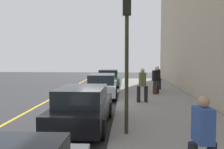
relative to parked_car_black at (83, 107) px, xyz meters
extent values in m
plane|color=#333335|center=(5.70, -0.09, -0.76)|extent=(56.00, 56.00, 0.00)
cube|color=gray|center=(5.70, -3.39, -0.68)|extent=(28.00, 4.60, 0.15)
cube|color=gold|center=(5.70, 3.11, -0.75)|extent=(28.00, 0.14, 0.01)
cylinder|color=black|center=(1.51, 0.83, -0.44)|extent=(0.64, 0.22, 0.64)
cylinder|color=black|center=(1.50, -0.85, -0.44)|extent=(0.64, 0.22, 0.64)
cylinder|color=black|center=(-1.37, 0.85, -0.44)|extent=(0.64, 0.22, 0.64)
cylinder|color=black|center=(-1.38, -0.83, -0.44)|extent=(0.64, 0.22, 0.64)
cube|color=black|center=(0.07, 0.00, -0.17)|extent=(4.66, 1.83, 0.64)
cube|color=black|center=(-0.17, 0.00, 0.45)|extent=(2.43, 1.62, 0.60)
cylinder|color=black|center=(8.42, 0.87, -0.44)|extent=(0.65, 0.24, 0.64)
cylinder|color=black|center=(8.47, -0.81, -0.44)|extent=(0.65, 0.24, 0.64)
cylinder|color=black|center=(5.55, 0.78, -0.44)|extent=(0.65, 0.24, 0.64)
cylinder|color=black|center=(5.60, -0.90, -0.44)|extent=(0.65, 0.24, 0.64)
cube|color=white|center=(7.01, -0.02, -0.17)|extent=(4.69, 1.94, 0.64)
cube|color=black|center=(6.78, -0.02, 0.45)|extent=(2.46, 1.67, 0.60)
cylinder|color=black|center=(14.34, 0.87, -0.44)|extent=(0.64, 0.23, 0.64)
cylinder|color=black|center=(14.37, -0.81, -0.44)|extent=(0.64, 0.23, 0.64)
cylinder|color=black|center=(11.59, 0.81, -0.44)|extent=(0.64, 0.23, 0.64)
cylinder|color=black|center=(11.62, -0.87, -0.44)|extent=(0.64, 0.23, 0.64)
cube|color=#1E512D|center=(12.98, 0.00, -0.17)|extent=(4.48, 1.89, 0.64)
cube|color=black|center=(12.76, 0.00, 0.45)|extent=(2.34, 1.65, 0.60)
cylinder|color=black|center=(4.43, -2.26, -0.17)|extent=(0.20, 0.20, 0.87)
cylinder|color=black|center=(4.48, -2.66, -0.17)|extent=(0.20, 0.20, 0.87)
cube|color=brown|center=(4.46, -2.46, 0.64)|extent=(0.54, 0.38, 0.74)
sphere|color=beige|center=(4.46, -2.46, 1.13)|extent=(0.24, 0.24, 0.24)
cylinder|color=black|center=(9.90, -4.13, -0.19)|extent=(0.20, 0.20, 0.83)
cylinder|color=black|center=(9.87, -3.74, -0.19)|extent=(0.20, 0.20, 0.83)
cube|color=maroon|center=(9.89, -3.94, 0.58)|extent=(0.50, 0.33, 0.71)
sphere|color=#D8AD8C|center=(9.89, -3.94, 1.05)|extent=(0.23, 0.23, 0.23)
cylinder|color=black|center=(8.17, -3.54, -0.19)|extent=(0.20, 0.20, 0.84)
cylinder|color=black|center=(7.82, -3.71, -0.19)|extent=(0.20, 0.20, 0.84)
cube|color=black|center=(7.99, -3.62, 0.58)|extent=(0.48, 0.56, 0.71)
sphere|color=beige|center=(7.99, -3.62, 1.06)|extent=(0.23, 0.23, 0.23)
cube|color=#335193|center=(-4.15, -3.07, 0.53)|extent=(0.49, 0.34, 0.68)
sphere|color=tan|center=(-4.15, -3.07, 0.98)|extent=(0.22, 0.22, 0.22)
cylinder|color=#2D2D19|center=(-1.13, -1.61, 1.26)|extent=(0.12, 0.12, 3.74)
cube|color=black|center=(-1.13, -1.61, 3.48)|extent=(0.26, 0.26, 0.70)
sphere|color=orange|center=(-0.98, -1.61, 3.47)|extent=(0.14, 0.14, 0.14)
sphere|color=green|center=(-0.98, -1.61, 3.25)|extent=(0.14, 0.14, 0.14)
cube|color=#471E19|center=(7.47, -3.47, -0.35)|extent=(0.34, 0.22, 0.51)
cylinder|color=#4C4C4C|center=(7.47, -3.47, 0.09)|extent=(0.03, 0.03, 0.36)
camera|label=1|loc=(-8.82, -1.62, 1.81)|focal=39.27mm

